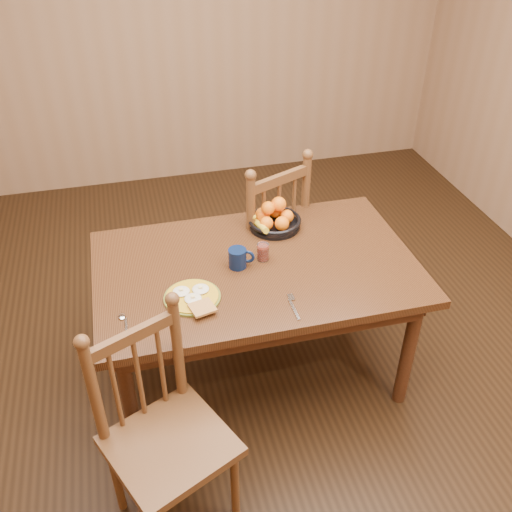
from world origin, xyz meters
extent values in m
cube|color=black|center=(0.00, 0.00, 0.00)|extent=(4.50, 5.00, 0.01)
cube|color=#866143|center=(0.00, 2.50, 1.35)|extent=(4.50, 0.01, 2.70)
cube|color=black|center=(0.00, 0.00, 0.73)|extent=(1.60, 1.00, 0.04)
cube|color=#321A0E|center=(0.00, 0.42, 0.65)|extent=(1.40, 0.04, 0.10)
cube|color=#321A0E|center=(0.00, -0.42, 0.65)|extent=(1.40, 0.04, 0.10)
cube|color=#321A0E|center=(0.72, 0.00, 0.65)|extent=(0.04, 0.84, 0.10)
cube|color=#321A0E|center=(-0.72, 0.00, 0.65)|extent=(0.04, 0.84, 0.10)
cylinder|color=#321A0E|center=(-0.70, -0.40, 0.35)|extent=(0.07, 0.07, 0.70)
cylinder|color=#321A0E|center=(0.70, -0.40, 0.35)|extent=(0.07, 0.07, 0.70)
cylinder|color=#321A0E|center=(-0.70, 0.40, 0.35)|extent=(0.07, 0.07, 0.70)
cylinder|color=#321A0E|center=(0.70, 0.40, 0.35)|extent=(0.07, 0.07, 0.70)
cube|color=#523018|center=(0.15, 0.61, 0.50)|extent=(0.63, 0.62, 0.04)
cylinder|color=#523018|center=(0.26, 0.86, 0.24)|extent=(0.04, 0.04, 0.48)
cylinder|color=#523018|center=(-0.10, 0.70, 0.24)|extent=(0.04, 0.04, 0.48)
cylinder|color=#523018|center=(0.41, 0.51, 0.24)|extent=(0.04, 0.04, 0.48)
cylinder|color=#523018|center=(0.05, 0.35, 0.24)|extent=(0.04, 0.04, 0.48)
cylinder|color=#523018|center=(0.42, 0.49, 0.78)|extent=(0.05, 0.05, 0.57)
cylinder|color=#523018|center=(0.06, 0.33, 0.78)|extent=(0.05, 0.05, 0.57)
cylinder|color=#523018|center=(0.24, 0.41, 0.73)|extent=(0.02, 0.02, 0.44)
cube|color=#523018|center=(0.24, 0.41, 0.98)|extent=(0.38, 0.19, 0.06)
cube|color=#523018|center=(-0.55, -0.75, 0.47)|extent=(0.60, 0.59, 0.04)
cylinder|color=#523018|center=(-0.30, -0.84, 0.23)|extent=(0.04, 0.04, 0.45)
cylinder|color=#523018|center=(-0.80, -0.67, 0.23)|extent=(0.04, 0.04, 0.45)
cylinder|color=#523018|center=(-0.45, -0.51, 0.23)|extent=(0.04, 0.04, 0.45)
cylinder|color=#523018|center=(-0.80, -0.65, 0.74)|extent=(0.05, 0.05, 0.54)
cylinder|color=#523018|center=(-0.46, -0.49, 0.74)|extent=(0.05, 0.05, 0.54)
cylinder|color=#523018|center=(-0.63, -0.57, 0.69)|extent=(0.02, 0.02, 0.42)
cube|color=#523018|center=(-0.63, -0.57, 0.93)|extent=(0.36, 0.19, 0.05)
cylinder|color=#59601E|center=(-0.35, -0.19, 0.76)|extent=(0.26, 0.26, 0.01)
cylinder|color=#BB8E17|center=(-0.35, -0.19, 0.76)|extent=(0.24, 0.24, 0.01)
ellipsoid|color=silver|center=(-0.40, -0.15, 0.77)|extent=(0.08, 0.08, 0.01)
cube|color=#F2E08C|center=(-0.40, -0.15, 0.79)|extent=(0.02, 0.02, 0.01)
ellipsoid|color=silver|center=(-0.31, -0.16, 0.77)|extent=(0.08, 0.08, 0.01)
cube|color=#F2E08C|center=(-0.31, -0.16, 0.79)|extent=(0.02, 0.02, 0.01)
ellipsoid|color=silver|center=(-0.35, -0.22, 0.77)|extent=(0.08, 0.08, 0.01)
cube|color=#F2E08C|center=(-0.35, -0.22, 0.79)|extent=(0.02, 0.02, 0.01)
cube|color=brown|center=(-0.32, -0.29, 0.78)|extent=(0.13, 0.12, 0.01)
cube|color=silver|center=(0.08, -0.38, 0.75)|extent=(0.01, 0.15, 0.00)
cube|color=silver|center=(0.09, -0.29, 0.75)|extent=(0.03, 0.05, 0.00)
cube|color=silver|center=(-0.66, -0.31, 0.75)|extent=(0.01, 0.12, 0.00)
ellipsoid|color=silver|center=(-0.68, -0.24, 0.76)|extent=(0.03, 0.04, 0.01)
cylinder|color=#091532|center=(-0.09, 0.00, 0.80)|extent=(0.09, 0.09, 0.10)
torus|color=#091532|center=(-0.04, 0.00, 0.80)|extent=(0.07, 0.04, 0.07)
cylinder|color=black|center=(-0.09, 0.00, 0.85)|extent=(0.08, 0.08, 0.00)
cylinder|color=silver|center=(0.04, 0.03, 0.80)|extent=(0.06, 0.06, 0.09)
cylinder|color=maroon|center=(0.04, 0.03, 0.79)|extent=(0.05, 0.05, 0.07)
cylinder|color=black|center=(0.18, 0.31, 0.76)|extent=(0.28, 0.28, 0.02)
torus|color=black|center=(0.18, 0.31, 0.80)|extent=(0.29, 0.29, 0.02)
cylinder|color=black|center=(0.18, 0.31, 0.75)|extent=(0.10, 0.10, 0.01)
sphere|color=orange|center=(0.25, 0.31, 0.81)|extent=(0.07, 0.07, 0.07)
sphere|color=orange|center=(0.21, 0.38, 0.81)|extent=(0.08, 0.08, 0.08)
sphere|color=orange|center=(0.13, 0.35, 0.81)|extent=(0.08, 0.08, 0.08)
sphere|color=orange|center=(0.13, 0.27, 0.81)|extent=(0.07, 0.07, 0.07)
sphere|color=orange|center=(0.21, 0.24, 0.81)|extent=(0.08, 0.08, 0.08)
sphere|color=orange|center=(0.21, 0.34, 0.87)|extent=(0.08, 0.08, 0.08)
sphere|color=orange|center=(0.15, 0.32, 0.87)|extent=(0.07, 0.07, 0.07)
cylinder|color=yellow|center=(0.09, 0.27, 0.80)|extent=(0.10, 0.17, 0.07)
camera|label=1|loc=(-0.56, -2.22, 2.44)|focal=40.00mm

